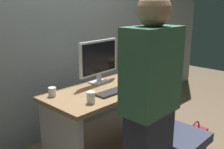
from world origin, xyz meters
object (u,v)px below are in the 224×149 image
desk (108,110)px  keyboard (115,91)px  office_chair (172,139)px  person_at_desk (150,113)px  book_stack (133,69)px  cup_by_monitor (52,92)px  mouse (134,83)px  cell_phone (146,81)px  handbag (194,142)px  cup_near_keyboard (91,97)px  monitor (99,59)px

desk → keyboard: keyboard is taller
office_chair → person_at_desk: bearing=-170.4°
desk → book_stack: book_stack is taller
person_at_desk → cup_by_monitor: bearing=97.8°
desk → cup_by_monitor: (-0.53, 0.20, 0.28)m
desk → mouse: size_ratio=13.24×
cup_by_monitor → book_stack: (1.04, -0.10, 0.05)m
cell_phone → handbag: bearing=-51.3°
cup_near_keyboard → cup_by_monitor: bearing=109.0°
mouse → cup_near_keyboard: bearing=-173.8°
mouse → monitor: bearing=123.1°
mouse → handbag: (0.38, -0.54, -0.63)m
desk → monitor: size_ratio=2.45×
office_chair → mouse: bearing=71.5°
person_at_desk → mouse: size_ratio=16.39×
monitor → cup_near_keyboard: (-0.46, -0.39, -0.21)m
desk → keyboard: bearing=-108.1°
office_chair → cell_phone: size_ratio=6.53×
keyboard → cup_by_monitor: 0.59m
desk → person_at_desk: person_at_desk is taller
cup_by_monitor → handbag: size_ratio=0.22×
monitor → cell_phone: (0.38, -0.34, -0.25)m
keyboard → cup_by_monitor: size_ratio=5.10×
cup_near_keyboard → monitor: bearing=39.8°
cup_near_keyboard → handbag: cup_near_keyboard is taller
cell_phone → handbag: (0.20, -0.52, -0.62)m
monitor → cell_phone: size_ratio=3.76×
monitor → cell_phone: monitor is taller
mouse → book_stack: (0.24, 0.21, 0.07)m
office_chair → cell_phone: 0.76m
desk → cup_near_keyboard: (-0.40, -0.18, 0.29)m
mouse → book_stack: 0.32m
monitor → cell_phone: bearing=-41.8°
handbag → cup_near_keyboard: bearing=155.7°
office_chair → person_at_desk: size_ratio=0.57×
mouse → cell_phone: bearing=-9.1°
desk → monitor: bearing=72.2°
cup_by_monitor → handbag: (1.18, -0.85, -0.66)m
mouse → cup_near_keyboard: (-0.67, -0.07, 0.03)m
office_chair → mouse: 0.72m
keyboard → book_stack: 0.60m
cup_by_monitor → monitor: bearing=0.4°
keyboard → cell_phone: 0.49m
person_at_desk → cup_near_keyboard: person_at_desk is taller
person_at_desk → handbag: person_at_desk is taller
desk → mouse: mouse is taller
desk → cup_near_keyboard: bearing=-155.4°
desk → book_stack: (0.51, 0.10, 0.33)m
desk → mouse: 0.39m
person_at_desk → cup_by_monitor: size_ratio=19.45×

